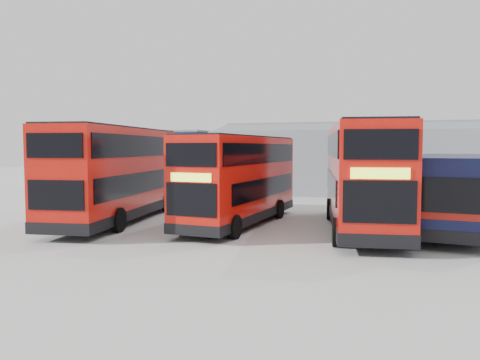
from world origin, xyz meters
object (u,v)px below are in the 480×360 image
single_decker_blue (452,192)px  maintenance_shed (404,161)px  double_decker_left (117,175)px  office_block (152,160)px  double_decker_centre (240,181)px  panel_van (70,179)px  double_decker_right (362,178)px

single_decker_blue → maintenance_shed: bearing=-78.7°
maintenance_shed → double_decker_left: size_ratio=2.69×
office_block → double_decker_centre: 21.94m
double_decker_left → panel_van: size_ratio=2.50×
double_decker_right → single_decker_blue: size_ratio=0.91×
double_decker_centre → panel_van: bearing=152.5°
double_decker_centre → single_decker_blue: double_decker_centre is taller
panel_van → double_decker_left: bearing=-43.1°
maintenance_shed → panel_van: (-27.08, -7.04, -1.52)m
double_decker_right → panel_van: double_decker_right is taller
maintenance_shed → single_decker_blue: 17.33m
office_block → panel_van: office_block is taller
office_block → panel_van: 7.31m
double_decker_centre → double_decker_right: double_decker_right is taller
single_decker_blue → panel_van: (-28.29, 10.22, -0.58)m
maintenance_shed → double_decker_centre: maintenance_shed is taller
double_decker_centre → office_block: bearing=133.9°
double_decker_left → panel_van: (-12.49, 13.17, -1.26)m
single_decker_blue → office_block: bearing=-26.0°
maintenance_shed → office_block: bearing=-174.8°
double_decker_left → office_block: bearing=-74.7°
double_decker_centre → panel_van: double_decker_centre is taller
maintenance_shed → double_decker_centre: size_ratio=2.97×
maintenance_shed → double_decker_centre: 21.05m
office_block → double_decker_right: bearing=-41.8°
office_block → double_decker_left: office_block is taller
double_decker_right → double_decker_centre: bearing=173.5°
single_decker_blue → panel_van: bearing=-12.6°
double_decker_right → double_decker_left: bearing=177.5°
office_block → double_decker_centre: (13.54, -17.26, -0.46)m
single_decker_blue → panel_van: single_decker_blue is taller
double_decker_right → panel_van: 27.18m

